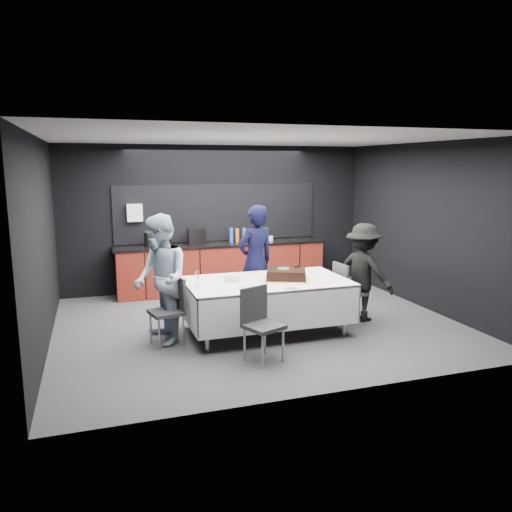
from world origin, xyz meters
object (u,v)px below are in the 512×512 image
(chair_right, at_px, (346,288))
(person_left, at_px, (161,280))
(chair_left, at_px, (172,305))
(chair_near, at_px, (260,318))
(person_right, at_px, (363,272))
(person_center, at_px, (255,261))
(cake_assembly, at_px, (286,274))
(plate_stack, at_px, (232,278))
(champagne_flute, at_px, (197,275))
(party_table, at_px, (267,290))

(chair_right, distance_m, person_left, 2.89)
(person_left, bearing_deg, chair_left, 47.99)
(chair_left, xyz_separation_m, chair_near, (0.95, -0.93, 0.00))
(chair_left, relative_size, person_right, 0.60)
(person_center, xyz_separation_m, person_right, (1.53, -0.74, -0.13))
(cake_assembly, distance_m, plate_stack, 0.80)
(plate_stack, bearing_deg, champagne_flute, -163.85)
(party_table, relative_size, cake_assembly, 3.16)
(cake_assembly, height_order, person_right, person_right)
(champagne_flute, bearing_deg, party_table, 3.55)
(plate_stack, bearing_deg, chair_near, -86.18)
(cake_assembly, distance_m, chair_left, 1.71)
(chair_left, relative_size, chair_right, 1.00)
(party_table, distance_m, person_left, 1.53)
(person_center, bearing_deg, cake_assembly, 85.34)
(chair_right, bearing_deg, cake_assembly, -172.45)
(chair_right, height_order, person_center, person_center)
(chair_right, relative_size, person_right, 0.60)
(plate_stack, relative_size, person_right, 0.14)
(cake_assembly, distance_m, person_left, 1.80)
(chair_left, relative_size, person_left, 0.52)
(champagne_flute, xyz_separation_m, chair_near, (0.60, -0.89, -0.40))
(chair_right, bearing_deg, chair_left, -176.82)
(party_table, distance_m, plate_stack, 0.54)
(person_left, bearing_deg, person_center, 106.75)
(plate_stack, height_order, chair_near, chair_near)
(party_table, bearing_deg, person_right, 3.25)
(party_table, bearing_deg, champagne_flute, -176.45)
(person_left, xyz_separation_m, person_right, (3.14, 0.04, -0.12))
(champagne_flute, xyz_separation_m, person_right, (2.66, 0.16, -0.17))
(cake_assembly, relative_size, person_left, 0.41)
(person_left, bearing_deg, champagne_flute, 67.38)
(party_table, xyz_separation_m, person_left, (-1.51, 0.05, 0.25))
(chair_near, relative_size, person_center, 0.51)
(champagne_flute, distance_m, person_right, 2.67)
(chair_near, height_order, person_left, person_left)
(cake_assembly, distance_m, champagne_flute, 1.33)
(chair_right, height_order, person_right, person_right)
(cake_assembly, distance_m, person_right, 1.35)
(champagne_flute, distance_m, chair_left, 0.54)
(chair_near, xyz_separation_m, person_left, (-1.08, 1.01, 0.35))
(cake_assembly, relative_size, chair_left, 0.79)
(chair_left, bearing_deg, champagne_flute, -5.28)
(plate_stack, bearing_deg, person_right, 0.09)
(person_right, bearing_deg, champagne_flute, 63.42)
(plate_stack, distance_m, chair_near, 1.09)
(cake_assembly, bearing_deg, person_left, 177.79)
(chair_right, bearing_deg, person_left, -178.57)
(party_table, height_order, cake_assembly, cake_assembly)
(person_right, bearing_deg, plate_stack, 60.14)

